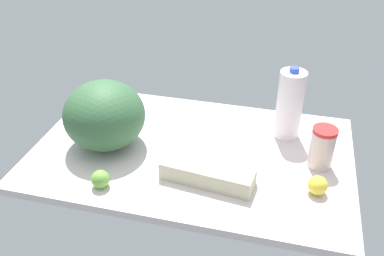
# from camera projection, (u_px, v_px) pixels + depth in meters

# --- Properties ---
(countertop) EXTENTS (1.20, 0.76, 0.03)m
(countertop) POSITION_uv_depth(u_px,v_px,m) (192.00, 153.00, 1.65)
(countertop) COLOR silver
(countertop) RESTS_ON ground
(egg_carton) EXTENTS (0.33, 0.14, 0.07)m
(egg_carton) POSITION_uv_depth(u_px,v_px,m) (208.00, 174.00, 1.47)
(egg_carton) COLOR beige
(egg_carton) RESTS_ON countertop
(tumbler_cup) EXTENTS (0.09, 0.09, 0.16)m
(tumbler_cup) POSITION_uv_depth(u_px,v_px,m) (322.00, 148.00, 1.51)
(tumbler_cup) COLOR beige
(tumbler_cup) RESTS_ON countertop
(milk_jug) EXTENTS (0.10, 0.10, 0.30)m
(milk_jug) POSITION_uv_depth(u_px,v_px,m) (290.00, 105.00, 1.65)
(milk_jug) COLOR white
(milk_jug) RESTS_ON countertop
(watermelon) EXTENTS (0.31, 0.31, 0.26)m
(watermelon) POSITION_uv_depth(u_px,v_px,m) (104.00, 115.00, 1.60)
(watermelon) COLOR #37633D
(watermelon) RESTS_ON countertop
(lime_loose) EXTENTS (0.06, 0.06, 0.06)m
(lime_loose) POSITION_uv_depth(u_px,v_px,m) (100.00, 179.00, 1.44)
(lime_loose) COLOR #6CAE40
(lime_loose) RESTS_ON countertop
(lemon_near_front) EXTENTS (0.07, 0.07, 0.07)m
(lemon_near_front) POSITION_uv_depth(u_px,v_px,m) (318.00, 185.00, 1.41)
(lemon_near_front) COLOR yellow
(lemon_near_front) RESTS_ON countertop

